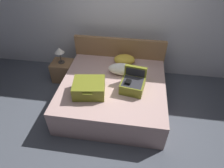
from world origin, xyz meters
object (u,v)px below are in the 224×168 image
(hard_case_large, at_px, (89,88))
(pillow_center_head, at_px, (124,60))
(nightstand, at_px, (63,71))
(bed, at_px, (113,94))
(table_lamp, at_px, (59,51))
(pillow_near_headboard, at_px, (122,69))
(hard_case_medium, at_px, (133,84))

(hard_case_large, bearing_deg, pillow_center_head, 55.11)
(hard_case_large, relative_size, nightstand, 1.30)
(bed, distance_m, table_lamp, 1.44)
(pillow_near_headboard, xyz_separation_m, pillow_center_head, (0.01, 0.34, -0.01))
(pillow_center_head, bearing_deg, pillow_near_headboard, -92.18)
(nightstand, height_order, table_lamp, table_lamp)
(bed, bearing_deg, pillow_near_headboard, 70.16)
(hard_case_medium, height_order, pillow_near_headboard, hard_case_medium)
(nightstand, relative_size, table_lamp, 1.24)
(pillow_near_headboard, bearing_deg, bed, -109.84)
(hard_case_medium, distance_m, table_lamp, 1.73)
(pillow_center_head, distance_m, table_lamp, 1.35)
(pillow_near_headboard, relative_size, nightstand, 1.18)
(hard_case_large, bearing_deg, nightstand, 124.01)
(hard_case_medium, height_order, nightstand, hard_case_medium)
(pillow_center_head, relative_size, nightstand, 0.96)
(hard_case_large, bearing_deg, table_lamp, 124.01)
(pillow_near_headboard, xyz_separation_m, table_lamp, (-1.33, 0.30, 0.09))
(bed, xyz_separation_m, hard_case_medium, (0.35, -0.09, 0.38))
(pillow_near_headboard, distance_m, table_lamp, 1.37)
(pillow_center_head, bearing_deg, nightstand, -178.28)
(pillow_center_head, bearing_deg, hard_case_large, -116.70)
(bed, xyz_separation_m, hard_case_large, (-0.36, -0.31, 0.38))
(hard_case_large, height_order, pillow_center_head, hard_case_large)
(pillow_center_head, relative_size, table_lamp, 1.20)
(hard_case_medium, height_order, table_lamp, hard_case_medium)
(pillow_near_headboard, relative_size, table_lamp, 1.47)
(bed, xyz_separation_m, nightstand, (-1.21, 0.63, -0.04))
(bed, xyz_separation_m, pillow_near_headboard, (0.12, 0.33, 0.36))
(hard_case_large, xyz_separation_m, table_lamp, (-0.85, 0.94, 0.07))
(bed, relative_size, nightstand, 4.24)
(hard_case_large, distance_m, pillow_center_head, 1.10)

